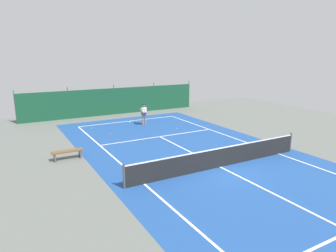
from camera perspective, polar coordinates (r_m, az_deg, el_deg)
The scene contains 9 objects.
ground_plane at distance 15.30m, azimuth 9.74°, elevation -7.60°, with size 36.00×36.00×0.00m, color slate.
court_surface at distance 15.30m, azimuth 9.74°, elevation -7.59°, with size 11.02×26.60×0.01m.
tennis_net at distance 15.13m, azimuth 9.81°, elevation -5.80°, with size 10.12×0.10×1.10m.
back_fence at distance 28.72m, azimuth -10.31°, elevation 3.65°, with size 16.30×0.98×2.70m.
tennis_player at distance 23.67m, azimuth -4.54°, elevation 2.49°, with size 0.67×0.78×1.64m.
tennis_ball_near_player at distance 22.55m, azimuth 1.74°, elevation -0.44°, with size 0.07×0.07×0.07m, color #CCDB33.
tennis_ball_midcourt at distance 21.34m, azimuth -10.81°, elevation -1.49°, with size 0.07×0.07×0.07m, color #CCDB33.
tennis_ball_by_sideline at distance 23.31m, azimuth -14.19°, elevation -0.39°, with size 0.07×0.07×0.07m, color #CCDB33.
courtside_bench at distance 16.88m, azimuth -18.35°, elevation -4.74°, with size 1.60×0.40×0.49m.
Camera 1 is at (-9.10, -11.03, 5.45)m, focal length 32.50 mm.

